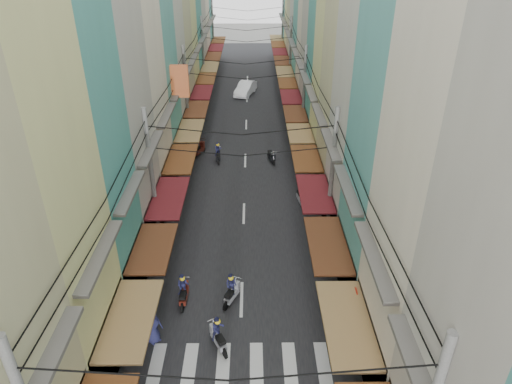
{
  "coord_description": "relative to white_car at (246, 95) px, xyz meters",
  "views": [
    {
      "loc": [
        0.56,
        -19.07,
        15.69
      ],
      "look_at": [
        0.77,
        4.0,
        2.73
      ],
      "focal_mm": 32.0,
      "sensor_mm": 36.0,
      "label": 1
    }
  ],
  "objects": [
    {
      "name": "building_row_right",
      "position": [
        8.08,
        -15.0,
        9.41
      ],
      "size": [
        7.8,
        68.98,
        22.59
      ],
      "color": "teal",
      "rests_on": "ground"
    },
    {
      "name": "road",
      "position": [
        0.17,
        -11.45,
        0.01
      ],
      "size": [
        10.0,
        80.0,
        0.02
      ],
      "primitive_type": "cube",
      "color": "black",
      "rests_on": "ground"
    },
    {
      "name": "white_car",
      "position": [
        0.0,
        0.0,
        0.0
      ],
      "size": [
        5.42,
        3.33,
        1.79
      ],
      "primitive_type": "imported",
      "rotation": [
        0.0,
        0.0,
        -0.28
      ],
      "color": "white",
      "rests_on": "ground"
    },
    {
      "name": "market_umbrella",
      "position": [
        7.37,
        -32.9,
        1.98
      ],
      "size": [
        2.13,
        2.13,
        2.25
      ],
      "color": "#B2B2B7",
      "rests_on": "ground"
    },
    {
      "name": "sidewalk_right",
      "position": [
        6.67,
        -11.45,
        0.03
      ],
      "size": [
        3.0,
        80.0,
        0.06
      ],
      "primitive_type": "cube",
      "color": "gray",
      "rests_on": "ground"
    },
    {
      "name": "moving_scooters",
      "position": [
        -0.8,
        -26.88,
        0.51
      ],
      "size": [
        7.97,
        21.8,
        1.71
      ],
      "color": "black",
      "rests_on": "ground"
    },
    {
      "name": "building_row_left",
      "position": [
        -7.75,
        -14.88,
        9.78
      ],
      "size": [
        7.8,
        67.67,
        23.7
      ],
      "color": "beige",
      "rests_on": "ground"
    },
    {
      "name": "bicycle",
      "position": [
        7.35,
        -28.5,
        0.0
      ],
      "size": [
        1.92,
        1.24,
        1.24
      ],
      "primitive_type": "imported",
      "rotation": [
        0.0,
        0.0,
        1.91
      ],
      "color": "black",
      "rests_on": "ground"
    },
    {
      "name": "pedestrians",
      "position": [
        -3.83,
        -27.87,
        1.08
      ],
      "size": [
        12.08,
        23.38,
        2.25
      ],
      "color": "#251D27",
      "rests_on": "ground"
    },
    {
      "name": "ground",
      "position": [
        0.17,
        -31.45,
        0.0
      ],
      "size": [
        160.0,
        160.0,
        0.0
      ],
      "primitive_type": "plane",
      "color": "slate",
      "rests_on": "ground"
    },
    {
      "name": "utility_poles",
      "position": [
        0.17,
        -16.43,
        6.59
      ],
      "size": [
        10.2,
        66.13,
        8.2
      ],
      "color": "gray",
      "rests_on": "ground"
    },
    {
      "name": "parked_scooters",
      "position": [
        3.96,
        -35.79,
        0.48
      ],
      "size": [
        13.05,
        13.32,
        1.0
      ],
      "color": "black",
      "rests_on": "ground"
    },
    {
      "name": "traffic_sign",
      "position": [
        4.95,
        -36.32,
        2.32
      ],
      "size": [
        0.1,
        0.69,
        3.15
      ],
      "color": "gray",
      "rests_on": "ground"
    },
    {
      "name": "sidewalk_left",
      "position": [
        -6.33,
        -11.45,
        0.03
      ],
      "size": [
        3.0,
        80.0,
        0.06
      ],
      "primitive_type": "cube",
      "color": "gray",
      "rests_on": "ground"
    },
    {
      "name": "crosswalk",
      "position": [
        0.17,
        -37.45,
        0.03
      ],
      "size": [
        7.55,
        2.4,
        0.01
      ],
      "color": "silver",
      "rests_on": "ground"
    }
  ]
}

